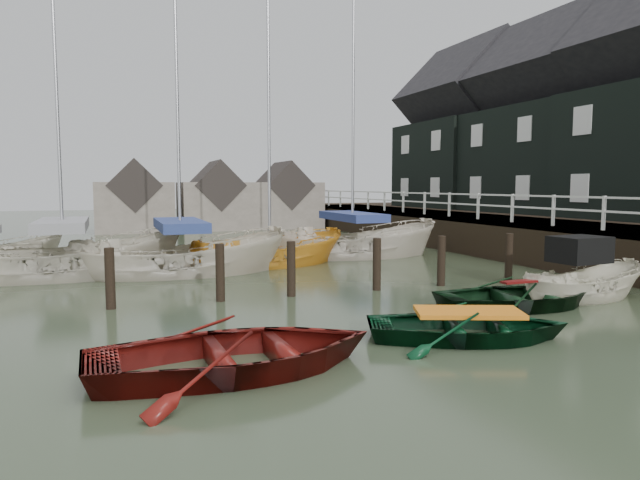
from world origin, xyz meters
name	(u,v)px	position (x,y,z in m)	size (l,w,h in m)	color
ground	(388,318)	(0.00, 0.00, 0.00)	(120.00, 120.00, 0.00)	#2C3522
pier	(478,234)	(9.48, 10.00, 0.71)	(3.04, 32.00, 2.70)	black
land_strip	(577,246)	(15.00, 10.00, 0.00)	(14.00, 38.00, 1.50)	black
quay_houses	(606,119)	(14.99, 8.66, 5.68)	(6.52, 28.14, 10.01)	black
mooring_pilings	(294,276)	(-1.11, 3.00, 0.50)	(13.72, 0.22, 1.80)	black
far_sheds	(213,200)	(0.83, 26.00, 1.86)	(14.00, 4.08, 4.39)	#665B51
rowboat_red	(238,372)	(-3.74, -2.36, 0.00)	(3.13, 4.38, 0.91)	#56100C
rowboat_green	(468,339)	(0.59, -2.02, 0.00)	(2.60, 3.64, 0.75)	black
rowboat_dkgreen	(520,308)	(3.33, -0.14, 0.00)	(2.78, 3.89, 0.81)	black
motorboat	(583,294)	(5.47, 0.15, 0.12)	(3.90, 1.74, 2.27)	beige
sailboat_a	(64,276)	(-6.81, 8.24, 0.06)	(7.04, 2.68, 10.70)	beige
sailboat_b	(181,272)	(-3.38, 7.68, 0.06)	(6.88, 2.81, 12.52)	beige
sailboat_c	(270,265)	(-0.22, 8.58, 0.02)	(6.12, 3.22, 10.54)	orange
sailboat_d	(352,255)	(3.47, 9.82, 0.06)	(7.21, 3.47, 12.08)	beige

